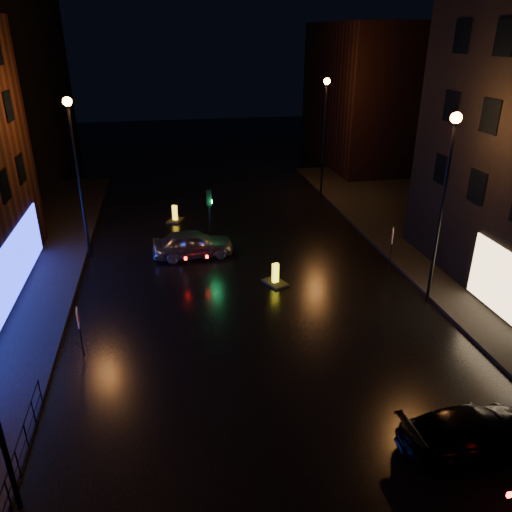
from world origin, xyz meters
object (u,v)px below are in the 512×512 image
at_px(dark_sedan, 472,432).
at_px(road_sign_right, 392,239).
at_px(traffic_signal, 211,240).
at_px(silver_hatchback, 193,243).
at_px(road_sign_left, 78,322).
at_px(bollard_far, 175,218).
at_px(bollard_near, 275,279).

height_order(dark_sedan, road_sign_right, road_sign_right).
relative_size(traffic_signal, silver_hatchback, 0.80).
height_order(road_sign_left, road_sign_right, road_sign_right).
relative_size(bollard_far, road_sign_left, 0.72).
bearing_deg(bollard_far, dark_sedan, -44.96).
bearing_deg(bollard_far, silver_hatchback, -57.51).
bearing_deg(road_sign_left, silver_hatchback, 54.33).
bearing_deg(bollard_far, road_sign_left, -80.68).
xyz_separation_m(bollard_far, road_sign_left, (-3.99, -14.24, 1.27)).
xyz_separation_m(bollard_near, bollard_far, (-4.42, 9.78, -0.00)).
xyz_separation_m(silver_hatchback, road_sign_left, (-4.74, -8.51, 0.76)).
distance_m(traffic_signal, dark_sedan, 17.36).
relative_size(traffic_signal, dark_sedan, 0.79).
height_order(bollard_near, bollard_far, bollard_near).
height_order(bollard_far, road_sign_right, road_sign_right).
relative_size(dark_sedan, road_sign_right, 1.98).
bearing_deg(road_sign_left, dark_sedan, -36.98).
bearing_deg(bollard_near, bollard_far, 91.19).
bearing_deg(traffic_signal, bollard_near, -62.37).
distance_m(dark_sedan, road_sign_left, 13.60).
height_order(traffic_signal, bollard_near, traffic_signal).
distance_m(traffic_signal, bollard_far, 5.12).
distance_m(traffic_signal, bollard_near, 5.65).
height_order(silver_hatchback, road_sign_right, road_sign_right).
xyz_separation_m(dark_sedan, road_sign_right, (2.87, 11.91, 1.02)).
distance_m(bollard_near, bollard_far, 10.74).
bearing_deg(traffic_signal, silver_hatchback, -138.21).
xyz_separation_m(bollard_near, road_sign_right, (6.16, 0.58, 1.42)).
bearing_deg(traffic_signal, bollard_far, 110.71).
bearing_deg(bollard_near, road_sign_left, -175.25).
height_order(traffic_signal, silver_hatchback, traffic_signal).
bearing_deg(silver_hatchback, traffic_signal, -50.89).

